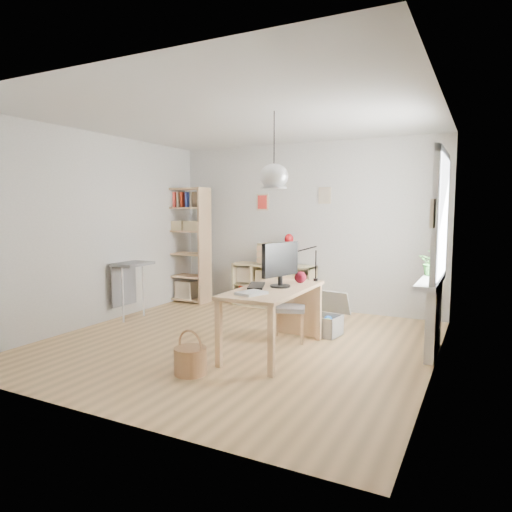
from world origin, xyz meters
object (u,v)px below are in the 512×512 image
at_px(tall_bookshelf, 186,240).
at_px(chair, 289,304).
at_px(desk, 273,296).
at_px(monitor, 280,262).
at_px(drawer_chest, 275,254).
at_px(storage_chest, 323,320).
at_px(cube_shelf, 274,289).

xyz_separation_m(tall_bookshelf, chair, (2.54, -1.37, -0.64)).
bearing_deg(chair, tall_bookshelf, 131.64).
height_order(desk, tall_bookshelf, tall_bookshelf).
xyz_separation_m(monitor, drawer_chest, (-1.02, 2.10, -0.15)).
bearing_deg(tall_bookshelf, monitor, -35.26).
distance_m(storage_chest, drawer_chest, 1.84).
distance_m(desk, drawer_chest, 2.41).
relative_size(storage_chest, monitor, 1.12).
bearing_deg(tall_bookshelf, storage_chest, -18.18).
xyz_separation_m(desk, chair, (-0.04, 0.58, -0.21)).
xyz_separation_m(desk, tall_bookshelf, (-2.59, 1.95, 0.43)).
distance_m(desk, monitor, 0.39).
bearing_deg(storage_chest, monitor, -93.71).
height_order(desk, monitor, monitor).
bearing_deg(desk, chair, 94.39).
relative_size(tall_bookshelf, storage_chest, 3.09).
xyz_separation_m(desk, cube_shelf, (-1.02, 2.23, -0.36)).
height_order(tall_bookshelf, storage_chest, tall_bookshelf).
bearing_deg(chair, monitor, -99.83).
height_order(storage_chest, drawer_chest, drawer_chest).
height_order(cube_shelf, storage_chest, cube_shelf).
height_order(desk, drawer_chest, drawer_chest).
height_order(cube_shelf, drawer_chest, drawer_chest).
bearing_deg(monitor, tall_bookshelf, 159.68).
xyz_separation_m(tall_bookshelf, monitor, (2.63, -1.86, -0.05)).
relative_size(cube_shelf, monitor, 2.42).
bearing_deg(drawer_chest, cube_shelf, 159.49).
distance_m(tall_bookshelf, storage_chest, 3.12).
bearing_deg(cube_shelf, monitor, -63.55).
bearing_deg(storage_chest, tall_bookshelf, 170.60).
bearing_deg(cube_shelf, chair, -59.42).
distance_m(cube_shelf, monitor, 2.50).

